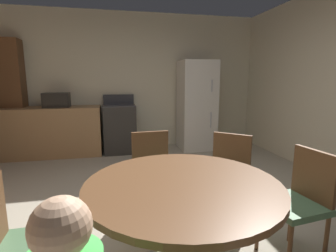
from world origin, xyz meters
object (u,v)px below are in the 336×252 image
(dining_table, at_px, (183,205))
(chair_west, at_px, (15,243))
(chair_east, at_px, (300,198))
(refrigerator, at_px, (197,105))
(chair_north, at_px, (153,169))
(oven_range, at_px, (120,128))
(chair_northeast, at_px, (228,173))
(microwave, at_px, (57,100))

(dining_table, height_order, chair_west, chair_west)
(chair_east, distance_m, chair_west, 1.95)
(refrigerator, xyz_separation_m, chair_north, (-1.28, -2.46, -0.38))
(chair_north, bearing_deg, oven_range, -176.94)
(chair_northeast, bearing_deg, chair_north, -67.63)
(chair_east, xyz_separation_m, chair_west, (-1.95, -0.15, 0.00))
(oven_range, distance_m, chair_north, 2.53)
(chair_east, xyz_separation_m, chair_north, (-1.02, 0.86, 0.00))
(refrigerator, distance_m, dining_table, 3.66)
(chair_west, height_order, chair_north, same)
(chair_west, bearing_deg, microwave, 95.17)
(oven_range, relative_size, microwave, 2.50)
(refrigerator, height_order, chair_east, refrigerator)
(chair_west, distance_m, chair_northeast, 1.80)
(chair_north, bearing_deg, chair_east, 46.94)
(microwave, xyz_separation_m, chair_west, (0.44, -3.52, -0.53))
(chair_north, bearing_deg, dining_table, 0.00)
(oven_range, xyz_separation_m, dining_table, (0.31, -3.49, 0.14))
(microwave, bearing_deg, oven_range, 0.19)
(refrigerator, bearing_deg, chair_north, -117.40)
(dining_table, bearing_deg, microwave, 112.07)
(oven_range, xyz_separation_m, chair_east, (1.28, -3.38, 0.03))
(refrigerator, height_order, chair_northeast, refrigerator)
(microwave, height_order, chair_east, microwave)
(oven_range, relative_size, chair_east, 1.26)
(dining_table, xyz_separation_m, chair_northeast, (0.65, 0.73, -0.10))
(microwave, distance_m, chair_northeast, 3.49)
(microwave, relative_size, chair_east, 0.51)
(oven_range, relative_size, chair_north, 1.26)
(oven_range, height_order, chair_west, oven_range)
(oven_range, distance_m, refrigerator, 1.59)
(refrigerator, xyz_separation_m, chair_west, (-2.20, -3.47, -0.38))
(refrigerator, height_order, microwave, refrigerator)
(refrigerator, height_order, chair_north, refrigerator)
(microwave, xyz_separation_m, chair_northeast, (2.07, -2.76, -0.53))
(chair_north, distance_m, chair_northeast, 0.74)
(dining_table, distance_m, chair_west, 0.98)
(oven_range, xyz_separation_m, microwave, (-1.11, -0.00, 0.56))
(refrigerator, height_order, chair_west, refrigerator)
(microwave, distance_m, chair_north, 2.91)
(chair_north, bearing_deg, refrigerator, 149.80)
(refrigerator, distance_m, chair_north, 2.80)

